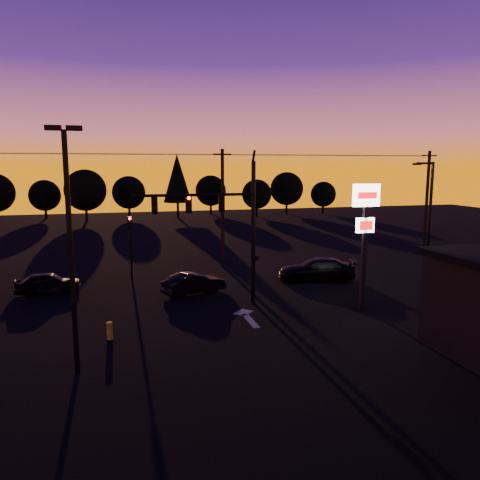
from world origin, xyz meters
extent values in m
plane|color=black|center=(0.00, 0.00, 0.00)|extent=(120.00, 120.00, 0.00)
cube|color=beige|center=(0.50, 1.00, 0.01)|extent=(0.35, 2.20, 0.01)
cube|color=beige|center=(0.50, 2.40, 0.01)|extent=(1.20, 1.20, 0.01)
cylinder|color=black|center=(1.50, 4.00, 4.00)|extent=(0.24, 0.24, 8.00)
cylinder|color=black|center=(1.50, 4.00, 8.20)|extent=(0.14, 0.52, 0.76)
cylinder|color=black|center=(-1.75, 4.00, 6.20)|extent=(6.50, 0.16, 0.16)
cube|color=black|center=(-0.30, 4.00, 5.70)|extent=(0.32, 0.22, 0.95)
sphere|color=black|center=(-0.30, 3.87, 6.05)|extent=(0.18, 0.18, 0.18)
sphere|color=black|center=(-0.30, 3.87, 5.75)|extent=(0.18, 0.18, 0.18)
sphere|color=black|center=(-0.30, 3.87, 5.45)|extent=(0.18, 0.18, 0.18)
cube|color=black|center=(-2.10, 4.00, 5.70)|extent=(0.32, 0.22, 0.95)
sphere|color=#FF0705|center=(-2.10, 3.87, 6.05)|extent=(0.18, 0.18, 0.18)
sphere|color=black|center=(-2.10, 3.87, 5.75)|extent=(0.18, 0.18, 0.18)
sphere|color=black|center=(-2.10, 3.87, 5.45)|extent=(0.18, 0.18, 0.18)
cube|color=black|center=(-3.90, 4.00, 5.70)|extent=(0.32, 0.22, 0.95)
sphere|color=black|center=(-3.90, 3.87, 6.05)|extent=(0.18, 0.18, 0.18)
sphere|color=black|center=(-3.90, 3.87, 5.75)|extent=(0.18, 0.18, 0.18)
sphere|color=black|center=(-3.90, 3.87, 5.45)|extent=(0.18, 0.18, 0.18)
cube|color=black|center=(1.68, 4.00, 2.60)|extent=(0.22, 0.18, 0.28)
cylinder|color=black|center=(-5.00, 11.50, 1.80)|extent=(0.14, 0.14, 3.60)
cube|color=black|center=(-5.00, 11.50, 3.90)|extent=(0.30, 0.20, 0.90)
sphere|color=#FF0705|center=(-5.00, 11.38, 4.22)|extent=(0.18, 0.18, 0.18)
sphere|color=black|center=(-5.00, 11.38, 3.94)|extent=(0.18, 0.18, 0.18)
sphere|color=black|center=(-5.00, 11.38, 3.66)|extent=(0.18, 0.18, 0.18)
cube|color=black|center=(-7.50, -3.00, 4.50)|extent=(0.18, 0.18, 9.00)
cube|color=black|center=(-7.85, -3.00, 9.05)|extent=(0.55, 0.30, 0.18)
cube|color=black|center=(-7.15, -3.00, 9.05)|extent=(0.55, 0.30, 0.18)
cube|color=black|center=(7.00, 1.50, 3.20)|extent=(0.22, 0.22, 6.40)
cube|color=white|center=(7.00, 1.50, 6.20)|extent=(1.50, 0.25, 1.20)
cube|color=red|center=(7.00, 1.36, 6.20)|extent=(1.10, 0.02, 0.35)
cube|color=white|center=(7.00, 1.50, 4.60)|extent=(1.00, 0.22, 0.80)
cube|color=red|center=(7.00, 1.37, 4.60)|extent=(0.75, 0.02, 0.50)
cylinder|color=black|center=(14.00, 5.50, 4.00)|extent=(0.20, 0.20, 8.00)
cylinder|color=black|center=(13.40, 5.50, 7.90)|extent=(1.20, 0.14, 0.14)
cube|color=black|center=(12.80, 5.50, 7.85)|extent=(0.50, 0.22, 0.14)
plane|color=#FFB759|center=(12.80, 5.50, 7.77)|extent=(0.35, 0.35, 0.00)
cylinder|color=black|center=(2.00, 14.00, 4.50)|extent=(0.26, 0.26, 9.00)
cube|color=black|center=(2.00, 14.00, 8.60)|extent=(1.40, 0.10, 0.10)
cylinder|color=black|center=(20.00, 14.00, 4.50)|extent=(0.26, 0.26, 9.00)
cube|color=black|center=(20.00, 14.00, 8.60)|extent=(1.40, 0.10, 0.10)
cylinder|color=black|center=(-7.00, 13.40, 8.55)|extent=(18.00, 0.02, 0.02)
cylinder|color=black|center=(-7.00, 14.00, 8.60)|extent=(18.00, 0.02, 0.02)
cylinder|color=black|center=(-7.00, 14.60, 8.55)|extent=(18.00, 0.02, 0.02)
cylinder|color=black|center=(11.00, 13.40, 8.55)|extent=(18.00, 0.02, 0.02)
cylinder|color=black|center=(11.00, 14.00, 8.60)|extent=(18.00, 0.02, 0.02)
cylinder|color=black|center=(11.00, 14.60, 8.55)|extent=(18.00, 0.02, 0.02)
cube|color=black|center=(9.00, -3.48, 1.40)|extent=(2.20, 0.05, 1.60)
cylinder|color=#AD9E1C|center=(-6.35, 0.18, 0.40)|extent=(0.27, 0.27, 0.80)
cylinder|color=black|center=(-16.00, 53.00, 0.69)|extent=(0.36, 0.36, 1.38)
sphere|color=black|center=(-16.00, 53.00, 3.44)|extent=(4.54, 4.54, 4.54)
cylinder|color=black|center=(-10.00, 48.00, 0.88)|extent=(0.36, 0.36, 1.75)
sphere|color=black|center=(-10.00, 48.00, 4.38)|extent=(5.77, 5.78, 5.78)
cylinder|color=black|center=(-4.00, 52.00, 0.75)|extent=(0.36, 0.36, 1.50)
sphere|color=black|center=(-4.00, 52.00, 3.75)|extent=(4.95, 4.95, 4.95)
cylinder|color=black|center=(3.00, 49.00, 1.19)|extent=(0.36, 0.36, 2.38)
cone|color=black|center=(3.00, 49.00, 5.94)|extent=(4.18, 4.18, 7.12)
cylinder|color=black|center=(9.00, 54.00, 0.75)|extent=(0.36, 0.36, 1.50)
sphere|color=black|center=(9.00, 54.00, 3.75)|extent=(4.95, 4.95, 4.95)
cylinder|color=black|center=(15.00, 48.00, 0.69)|extent=(0.36, 0.36, 1.38)
sphere|color=black|center=(15.00, 48.00, 3.44)|extent=(4.54, 4.54, 4.54)
cylinder|color=black|center=(21.00, 51.00, 0.81)|extent=(0.36, 0.36, 1.62)
sphere|color=black|center=(21.00, 51.00, 4.06)|extent=(5.36, 5.36, 5.36)
cylinder|color=black|center=(27.00, 50.00, 0.62)|extent=(0.36, 0.36, 1.25)
sphere|color=black|center=(27.00, 50.00, 3.12)|extent=(4.12, 4.12, 4.12)
imported|color=black|center=(-10.08, 9.17, 0.65)|extent=(3.90, 1.75, 1.30)
imported|color=black|center=(-1.45, 6.77, 0.65)|extent=(4.14, 2.72, 1.29)
imported|color=black|center=(7.22, 8.01, 0.76)|extent=(5.60, 3.49, 1.51)
imported|color=black|center=(10.70, -2.65, 0.76)|extent=(3.23, 5.75, 1.52)
camera|label=1|loc=(-5.80, -20.78, 7.74)|focal=35.00mm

